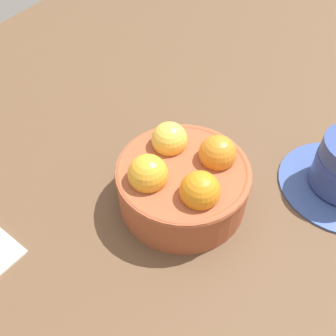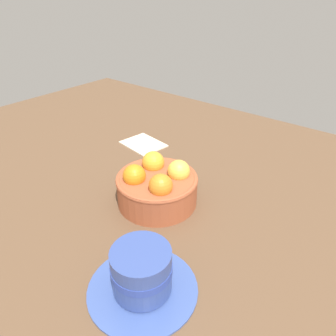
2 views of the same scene
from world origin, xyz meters
TOP-DOWN VIEW (x-y plane):
  - ground_plane at (0.00, 0.00)cm, footprint 152.59×109.24cm
  - terracotta_bowl at (0.01, -0.01)cm, footprint 15.30×15.30cm

SIDE VIEW (x-z plane):
  - ground_plane at x=0.00cm, z-range -3.20..0.00cm
  - terracotta_bowl at x=0.01cm, z-range -0.57..8.06cm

